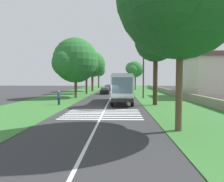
{
  "coord_description": "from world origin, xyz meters",
  "views": [
    {
      "loc": [
        -22.25,
        -1.55,
        3.1
      ],
      "look_at": [
        5.12,
        -0.54,
        1.6
      ],
      "focal_mm": 34.6,
      "sensor_mm": 36.0,
      "label": 1
    }
  ],
  "objects_px": {
    "roadside_tree_left_2": "(92,65)",
    "roadside_tree_right_2": "(131,69)",
    "roadside_tree_left_1": "(86,66)",
    "pedestrian": "(59,98)",
    "coach_bus": "(122,86)",
    "roadside_tree_left_3": "(98,70)",
    "utility_pole": "(143,74)",
    "roadside_tree_right_1": "(135,70)",
    "trailing_car_2": "(108,88)",
    "roadside_tree_left_0": "(75,62)",
    "roadside_building": "(208,76)",
    "trailing_car_0": "(105,91)",
    "trailing_car_1": "(122,89)",
    "roadside_tree_right_3": "(155,42)",
    "trailing_car_3": "(109,87)"
  },
  "relations": [
    {
      "from": "roadside_tree_left_0",
      "to": "roadside_tree_right_1",
      "type": "xyz_separation_m",
      "value": [
        26.55,
        -11.74,
        -0.13
      ]
    },
    {
      "from": "roadside_tree_left_1",
      "to": "utility_pole",
      "type": "distance_m",
      "value": 15.03
    },
    {
      "from": "roadside_tree_left_1",
      "to": "roadside_tree_left_3",
      "type": "height_order",
      "value": "roadside_tree_left_3"
    },
    {
      "from": "roadside_tree_left_3",
      "to": "roadside_building",
      "type": "height_order",
      "value": "roadside_tree_left_3"
    },
    {
      "from": "trailing_car_0",
      "to": "roadside_tree_left_3",
      "type": "height_order",
      "value": "roadside_tree_left_3"
    },
    {
      "from": "roadside_building",
      "to": "roadside_tree_left_0",
      "type": "bearing_deg",
      "value": 95.6
    },
    {
      "from": "roadside_tree_left_3",
      "to": "roadside_tree_right_3",
      "type": "xyz_separation_m",
      "value": [
        -49.03,
        -11.66,
        1.17
      ]
    },
    {
      "from": "coach_bus",
      "to": "roadside_tree_left_1",
      "type": "xyz_separation_m",
      "value": [
        16.65,
        7.38,
        3.74
      ]
    },
    {
      "from": "utility_pole",
      "to": "roadside_building",
      "type": "xyz_separation_m",
      "value": [
        3.0,
        -11.5,
        -0.26
      ]
    },
    {
      "from": "roadside_tree_right_1",
      "to": "trailing_car_0",
      "type": "bearing_deg",
      "value": 156.34
    },
    {
      "from": "trailing_car_0",
      "to": "pedestrian",
      "type": "xyz_separation_m",
      "value": [
        -19.79,
        4.15,
        0.24
      ]
    },
    {
      "from": "utility_pole",
      "to": "roadside_tree_right_3",
      "type": "bearing_deg",
      "value": -177.89
    },
    {
      "from": "coach_bus",
      "to": "trailing_car_2",
      "type": "xyz_separation_m",
      "value": [
        32.78,
        3.69,
        -1.48
      ]
    },
    {
      "from": "trailing_car_1",
      "to": "roadside_tree_left_2",
      "type": "bearing_deg",
      "value": 88.84
    },
    {
      "from": "roadside_tree_left_1",
      "to": "trailing_car_0",
      "type": "bearing_deg",
      "value": -87.18
    },
    {
      "from": "trailing_car_0",
      "to": "roadside_tree_left_2",
      "type": "height_order",
      "value": "roadside_tree_left_2"
    },
    {
      "from": "trailing_car_2",
      "to": "roadside_tree_left_3",
      "type": "distance_m",
      "value": 15.48
    },
    {
      "from": "trailing_car_1",
      "to": "roadside_tree_left_2",
      "type": "height_order",
      "value": "roadside_tree_left_2"
    },
    {
      "from": "roadside_tree_left_3",
      "to": "roadside_tree_right_2",
      "type": "bearing_deg",
      "value": -47.09
    },
    {
      "from": "trailing_car_2",
      "to": "roadside_tree_right_1",
      "type": "xyz_separation_m",
      "value": [
        1.01,
        -7.71,
        5.2
      ]
    },
    {
      "from": "trailing_car_2",
      "to": "trailing_car_3",
      "type": "distance_m",
      "value": 7.76
    },
    {
      "from": "roadside_tree_left_1",
      "to": "pedestrian",
      "type": "relative_size",
      "value": 5.08
    },
    {
      "from": "trailing_car_0",
      "to": "trailing_car_2",
      "type": "relative_size",
      "value": 1.0
    },
    {
      "from": "roadside_tree_left_2",
      "to": "roadside_tree_right_2",
      "type": "distance_m",
      "value": 33.6
    },
    {
      "from": "roadside_tree_left_1",
      "to": "trailing_car_1",
      "type": "bearing_deg",
      "value": -38.53
    },
    {
      "from": "trailing_car_2",
      "to": "trailing_car_3",
      "type": "bearing_deg",
      "value": 0.85
    },
    {
      "from": "coach_bus",
      "to": "trailing_car_2",
      "type": "relative_size",
      "value": 2.6
    },
    {
      "from": "pedestrian",
      "to": "roadside_tree_left_1",
      "type": "bearing_deg",
      "value": -0.52
    },
    {
      "from": "trailing_car_1",
      "to": "roadside_tree_right_3",
      "type": "height_order",
      "value": "roadside_tree_right_3"
    },
    {
      "from": "roadside_tree_right_2",
      "to": "trailing_car_0",
      "type": "bearing_deg",
      "value": 169.44
    },
    {
      "from": "roadside_tree_left_3",
      "to": "roadside_tree_right_2",
      "type": "distance_m",
      "value": 16.48
    },
    {
      "from": "trailing_car_2",
      "to": "roadside_tree_right_1",
      "type": "relative_size",
      "value": 0.52
    },
    {
      "from": "trailing_car_2",
      "to": "roadside_tree_left_0",
      "type": "height_order",
      "value": "roadside_tree_left_0"
    },
    {
      "from": "trailing_car_1",
      "to": "roadside_tree_right_1",
      "type": "distance_m",
      "value": 10.02
    },
    {
      "from": "coach_bus",
      "to": "trailing_car_2",
      "type": "bearing_deg",
      "value": 6.42
    },
    {
      "from": "coach_bus",
      "to": "roadside_tree_right_2",
      "type": "relative_size",
      "value": 1.13
    },
    {
      "from": "roadside_tree_left_2",
      "to": "roadside_tree_right_1",
      "type": "bearing_deg",
      "value": -56.81
    },
    {
      "from": "roadside_tree_right_2",
      "to": "utility_pole",
      "type": "xyz_separation_m",
      "value": [
        -51.32,
        0.71,
        -3.37
      ]
    },
    {
      "from": "coach_bus",
      "to": "utility_pole",
      "type": "height_order",
      "value": "utility_pole"
    },
    {
      "from": "coach_bus",
      "to": "roadside_tree_left_3",
      "type": "distance_m",
      "value": 47.43
    },
    {
      "from": "utility_pole",
      "to": "coach_bus",
      "type": "bearing_deg",
      "value": 151.5
    },
    {
      "from": "trailing_car_2",
      "to": "utility_pole",
      "type": "xyz_separation_m",
      "value": [
        -26.31,
        -7.2,
        3.29
      ]
    },
    {
      "from": "roadside_tree_left_0",
      "to": "trailing_car_2",
      "type": "bearing_deg",
      "value": -8.95
    },
    {
      "from": "roadside_tree_left_3",
      "to": "pedestrian",
      "type": "relative_size",
      "value": 5.2
    },
    {
      "from": "roadside_tree_left_1",
      "to": "roadside_tree_left_3",
      "type": "relative_size",
      "value": 0.98
    },
    {
      "from": "roadside_tree_left_0",
      "to": "roadside_tree_left_3",
      "type": "distance_m",
      "value": 39.36
    },
    {
      "from": "utility_pole",
      "to": "roadside_tree_right_1",
      "type": "bearing_deg",
      "value": -1.07
    },
    {
      "from": "roadside_tree_left_0",
      "to": "roadside_tree_left_2",
      "type": "relative_size",
      "value": 0.97
    },
    {
      "from": "trailing_car_0",
      "to": "utility_pole",
      "type": "height_order",
      "value": "utility_pole"
    },
    {
      "from": "roadside_tree_left_1",
      "to": "roadside_building",
      "type": "relative_size",
      "value": 0.77
    }
  ]
}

